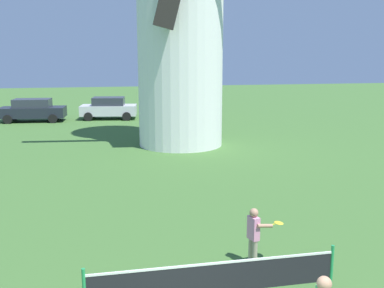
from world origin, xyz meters
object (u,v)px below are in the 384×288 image
object	(u,v)px
windmill	(180,5)
tennis_net	(215,279)
parked_car_silver	(109,108)
parked_car_black	(33,110)
player_far	(254,233)
parked_car_cream	(181,105)

from	to	relation	value
windmill	tennis_net	world-z (taller)	windmill
tennis_net	parked_car_silver	distance (m)	25.00
tennis_net	windmill	bearing A→B (deg)	82.13
tennis_net	parked_car_black	distance (m)	25.64
player_far	windmill	bearing A→B (deg)	86.77
parked_car_black	parked_car_cream	xyz separation A→B (m)	(10.45, 0.80, -0.00)
windmill	tennis_net	xyz separation A→B (m)	(-2.07, -14.97, -6.19)
parked_car_black	windmill	bearing A→B (deg)	-49.01
parked_car_black	tennis_net	bearing A→B (deg)	-75.37
tennis_net	player_far	distance (m)	2.15
windmill	parked_car_black	distance (m)	14.37
parked_car_black	parked_car_cream	size ratio (longest dim) A/B	1.04
player_far	parked_car_silver	distance (m)	23.43
windmill	parked_car_cream	bearing A→B (deg)	79.85
tennis_net	parked_car_silver	xyz separation A→B (m)	(-1.35, 24.97, 0.13)
tennis_net	parked_car_cream	distance (m)	25.91
tennis_net	parked_car_silver	size ratio (longest dim) A/B	1.10
parked_car_cream	windmill	bearing A→B (deg)	-100.15
parked_car_cream	player_far	bearing A→B (deg)	-96.33
windmill	parked_car_black	xyz separation A→B (m)	(-8.54, 9.83, -6.06)
parked_car_silver	player_far	bearing A→B (deg)	-83.47
player_far	parked_car_cream	xyz separation A→B (m)	(2.65, 23.91, 0.08)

